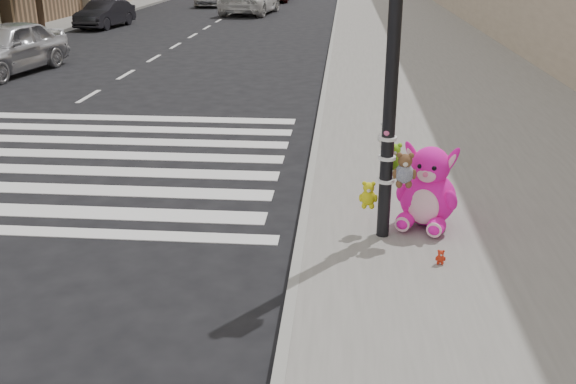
# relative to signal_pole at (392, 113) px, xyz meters

# --- Properties ---
(ground) EXTENTS (120.00, 120.00, 0.00)m
(ground) POSITION_rel_signal_pole_xyz_m (-2.63, -1.81, -1.75)
(ground) COLOR black
(ground) RESTS_ON ground
(sidewalk_near) EXTENTS (7.00, 80.00, 0.14)m
(sidewalk_near) POSITION_rel_signal_pole_xyz_m (2.37, 8.19, -1.68)
(sidewalk_near) COLOR slate
(sidewalk_near) RESTS_ON ground
(curb_edge) EXTENTS (0.12, 80.00, 0.15)m
(curb_edge) POSITION_rel_signal_pole_xyz_m (-1.08, 8.19, -1.68)
(curb_edge) COLOR gray
(curb_edge) RESTS_ON ground
(signal_pole) EXTENTS (0.70, 0.49, 4.00)m
(signal_pole) POSITION_rel_signal_pole_xyz_m (0.00, 0.00, 0.00)
(signal_pole) COLOR black
(signal_pole) RESTS_ON sidewalk_near
(pink_bunny) EXTENTS (0.94, 1.02, 1.15)m
(pink_bunny) POSITION_rel_signal_pole_xyz_m (0.56, 0.35, -1.14)
(pink_bunny) COLOR #FF15B3
(pink_bunny) RESTS_ON sidewalk_near
(red_teddy) EXTENTS (0.12, 0.09, 0.18)m
(red_teddy) POSITION_rel_signal_pole_xyz_m (0.61, -0.77, -1.52)
(red_teddy) COLOR red
(red_teddy) RESTS_ON sidewalk_near
(car_silver_far) EXTENTS (2.51, 4.78, 1.55)m
(car_silver_far) POSITION_rel_signal_pole_xyz_m (-10.71, 11.09, -0.98)
(car_silver_far) COLOR #B1B1B6
(car_silver_far) RESTS_ON ground
(car_dark_far) EXTENTS (1.86, 3.99, 1.27)m
(car_dark_far) POSITION_rel_signal_pole_xyz_m (-11.91, 22.82, -1.12)
(car_dark_far) COLOR black
(car_dark_far) RESTS_ON ground
(car_white_near) EXTENTS (3.12, 5.70, 1.51)m
(car_white_near) POSITION_rel_signal_pole_xyz_m (-5.96, 29.92, -0.99)
(car_white_near) COLOR white
(car_white_near) RESTS_ON ground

